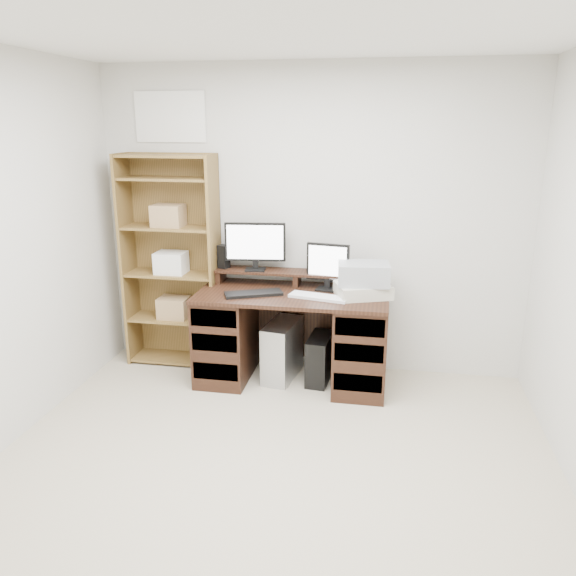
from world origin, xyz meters
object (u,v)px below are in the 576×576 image
(desk, at_px, (293,335))
(tower_silver, at_px, (282,350))
(tower_black, at_px, (320,359))
(bookshelf, at_px, (172,260))
(monitor_wide, at_px, (255,244))
(monitor_small, at_px, (328,265))
(printer, at_px, (363,290))

(desk, xyz_separation_m, tower_silver, (-0.09, 0.04, -0.15))
(desk, height_order, tower_silver, desk)
(desk, relative_size, tower_black, 3.78)
(tower_black, relative_size, bookshelf, 0.22)
(monitor_wide, xyz_separation_m, monitor_small, (0.60, -0.06, -0.13))
(monitor_small, bearing_deg, monitor_wide, -176.58)
(monitor_wide, xyz_separation_m, printer, (0.89, -0.19, -0.29))
(monitor_small, xyz_separation_m, bookshelf, (-1.33, 0.08, -0.04))
(printer, distance_m, tower_black, 0.69)
(tower_black, bearing_deg, tower_silver, -178.07)
(monitor_small, bearing_deg, tower_silver, -156.39)
(desk, distance_m, bookshelf, 1.22)
(monitor_wide, distance_m, monitor_small, 0.62)
(printer, height_order, tower_black, printer)
(monitor_small, relative_size, tower_black, 0.95)
(printer, relative_size, tower_silver, 0.84)
(tower_silver, relative_size, tower_black, 1.20)
(monitor_small, bearing_deg, tower_black, -101.15)
(monitor_small, bearing_deg, printer, -15.46)
(monitor_small, relative_size, printer, 0.94)
(desk, relative_size, printer, 3.77)
(tower_silver, xyz_separation_m, bookshelf, (-0.98, 0.17, 0.68))
(desk, height_order, monitor_wide, monitor_wide)
(monitor_small, xyz_separation_m, printer, (0.29, -0.13, -0.15))
(monitor_wide, bearing_deg, tower_silver, -37.85)
(desk, xyz_separation_m, bookshelf, (-1.08, 0.21, 0.53))
(tower_silver, distance_m, bookshelf, 1.21)
(monitor_wide, height_order, bookshelf, bookshelf)
(monitor_small, relative_size, tower_silver, 0.79)
(desk, distance_m, printer, 0.68)
(tower_black, bearing_deg, desk, -168.51)
(tower_black, height_order, bookshelf, bookshelf)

